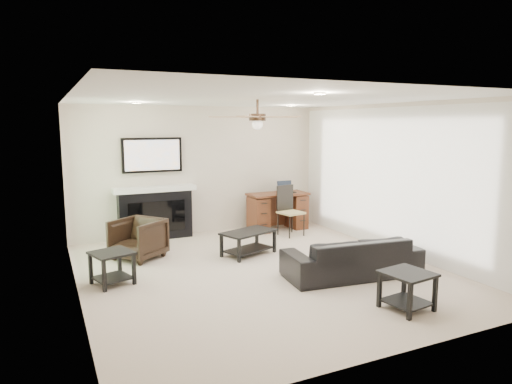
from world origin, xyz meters
TOP-DOWN VIEW (x-y plane):
  - room_shell at (0.19, 0.08)m, footprint 5.50×5.54m
  - sofa at (1.10, -0.72)m, footprint 2.01×0.97m
  - armchair at (-1.50, 1.43)m, footprint 1.00×0.99m
  - coffee_table at (0.20, 0.88)m, footprint 1.02×0.78m
  - end_table_near at (0.95, -1.97)m, footprint 0.58×0.58m
  - end_table_left at (-2.05, 0.38)m, footprint 0.63×0.63m
  - fireplace_unit at (-0.95, 2.58)m, footprint 1.52×0.34m
  - desk at (1.50, 2.28)m, footprint 1.22×0.56m
  - desk_chair at (1.50, 1.73)m, footprint 0.49×0.51m
  - laptop at (1.70, 2.26)m, footprint 0.33×0.24m

SIDE VIEW (x-z plane):
  - coffee_table at x=0.20m, z-range 0.00..0.40m
  - end_table_near at x=0.95m, z-range 0.00..0.45m
  - end_table_left at x=-2.05m, z-range 0.00..0.45m
  - sofa at x=1.10m, z-range 0.00..0.57m
  - armchair at x=-1.50m, z-range 0.00..0.66m
  - desk at x=1.50m, z-range 0.00..0.76m
  - desk_chair at x=1.50m, z-range 0.00..0.97m
  - laptop at x=1.70m, z-range 0.76..0.99m
  - fireplace_unit at x=-0.95m, z-range 0.00..1.91m
  - room_shell at x=0.19m, z-range 0.42..2.94m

